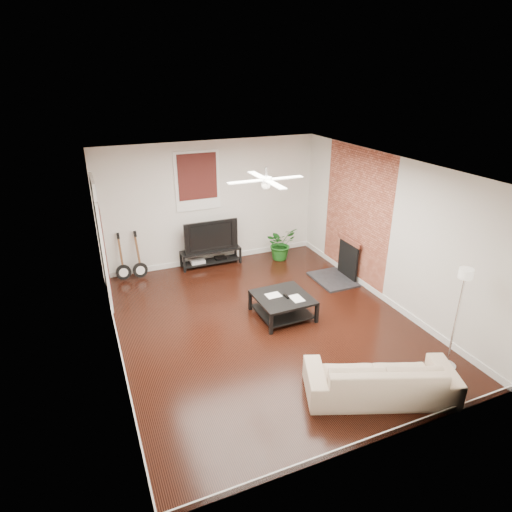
{
  "coord_description": "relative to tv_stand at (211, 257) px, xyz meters",
  "views": [
    {
      "loc": [
        -2.7,
        -6.04,
        4.17
      ],
      "look_at": [
        0.0,
        0.4,
        1.15
      ],
      "focal_mm": 30.27,
      "sensor_mm": 36.0,
      "label": 1
    }
  ],
  "objects": [
    {
      "name": "tv",
      "position": [
        0.0,
        0.02,
        0.55
      ],
      "size": [
        1.23,
        0.16,
        0.71
      ],
      "primitive_type": "imported",
      "color": "black",
      "rests_on": "tv_stand"
    },
    {
      "name": "ceiling_fan",
      "position": [
        0.13,
        -2.78,
        2.41
      ],
      "size": [
        1.24,
        1.24,
        0.32
      ],
      "primitive_type": null,
      "color": "white",
      "rests_on": "ceiling"
    },
    {
      "name": "potted_plant",
      "position": [
        1.64,
        -0.29,
        0.2
      ],
      "size": [
        0.83,
        0.76,
        0.78
      ],
      "primitive_type": "imported",
      "rotation": [
        0.0,
        0.0,
        0.26
      ],
      "color": "#1A5C1A",
      "rests_on": "floor"
    },
    {
      "name": "guitar_left",
      "position": [
        -1.96,
        -0.03,
        0.33
      ],
      "size": [
        0.33,
        0.24,
        1.04
      ],
      "primitive_type": null,
      "rotation": [
        0.0,
        0.0,
        0.04
      ],
      "color": "black",
      "rests_on": "floor"
    },
    {
      "name": "brick_accent",
      "position": [
        2.62,
        -1.78,
        1.21
      ],
      "size": [
        0.02,
        2.2,
        2.8
      ],
      "primitive_type": "cube",
      "color": "brown",
      "rests_on": "floor"
    },
    {
      "name": "room",
      "position": [
        0.13,
        -2.78,
        1.21
      ],
      "size": [
        5.01,
        6.01,
        2.81
      ],
      "color": "black",
      "rests_on": "ground"
    },
    {
      "name": "sofa",
      "position": [
        0.85,
        -5.08,
        0.1
      ],
      "size": [
        2.18,
        1.47,
        0.59
      ],
      "primitive_type": "imported",
      "rotation": [
        0.0,
        0.0,
        2.77
      ],
      "color": "tan",
      "rests_on": "floor"
    },
    {
      "name": "floor_lamp",
      "position": [
        2.2,
        -4.98,
        0.63
      ],
      "size": [
        0.35,
        0.35,
        1.66
      ],
      "primitive_type": null,
      "rotation": [
        0.0,
        0.0,
        -0.37
      ],
      "color": "white",
      "rests_on": "floor"
    },
    {
      "name": "fireplace",
      "position": [
        2.33,
        -1.78,
        0.27
      ],
      "size": [
        0.8,
        1.1,
        0.92
      ],
      "primitive_type": "cube",
      "color": "black",
      "rests_on": "floor"
    },
    {
      "name": "door_left",
      "position": [
        -2.33,
        -0.88,
        1.06
      ],
      "size": [
        0.08,
        1.0,
        2.5
      ],
      "primitive_type": "cube",
      "color": "white",
      "rests_on": "wall_left"
    },
    {
      "name": "coffee_table",
      "position": [
        0.54,
        -2.67,
        0.01
      ],
      "size": [
        0.98,
        0.98,
        0.4
      ],
      "primitive_type": "cube",
      "rotation": [
        0.0,
        0.0,
        0.02
      ],
      "color": "black",
      "rests_on": "floor"
    },
    {
      "name": "tv_stand",
      "position": [
        0.0,
        0.0,
        0.0
      ],
      "size": [
        1.38,
        0.37,
        0.39
      ],
      "primitive_type": "cube",
      "color": "black",
      "rests_on": "floor"
    },
    {
      "name": "window_back",
      "position": [
        -0.17,
        0.19,
        1.76
      ],
      "size": [
        1.0,
        0.06,
        1.3
      ],
      "primitive_type": "cube",
      "color": "#3D1410",
      "rests_on": "wall_back"
    },
    {
      "name": "guitar_right",
      "position": [
        -1.61,
        -0.06,
        0.33
      ],
      "size": [
        0.35,
        0.27,
        1.04
      ],
      "primitive_type": null,
      "rotation": [
        0.0,
        0.0,
        0.14
      ],
      "color": "black",
      "rests_on": "floor"
    }
  ]
}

